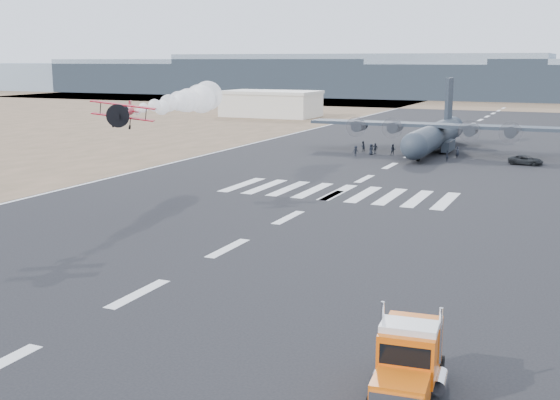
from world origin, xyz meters
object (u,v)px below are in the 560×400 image
Objects in this scene: hangar_left at (271,103)px; semi_truck at (408,362)px; crew_d at (375,148)px; crew_h at (393,150)px; crew_e at (371,149)px; crew_a at (457,152)px; transport_aircraft at (435,133)px; crew_b at (363,146)px; aerobatic_biplane at (123,113)px; crew_f at (406,151)px; crew_c at (356,151)px; support_vehicle at (526,160)px; crew_g at (447,156)px.

hangar_left reaches higher than semi_truck.
crew_h is (3.11, -0.74, 0.02)m from crew_d.
crew_h is (49.43, -61.91, -2.55)m from hangar_left.
crew_a is at bearing -56.19° from crew_e.
crew_e is (-8.30, -7.69, -2.11)m from transport_aircraft.
crew_b is 6.45m from crew_h.
aerobatic_biplane is 3.41× the size of crew_f.
transport_aircraft is 14.45m from crew_c.
crew_c is (0.82, -6.29, -0.03)m from crew_b.
crew_d is at bearing 131.65° from crew_f.
hangar_left is 78.01m from crew_e.
semi_truck is at bearing 48.30° from crew_b.
crew_h reaches higher than crew_c.
crew_b is 8.67m from crew_f.
aerobatic_biplane is at bearing -136.53° from crew_c.
crew_g reaches higher than support_vehicle.
crew_d reaches higher than support_vehicle.
aerobatic_biplane is at bearing -20.48° from crew_g.
aerobatic_biplane is 55.03m from crew_h.
semi_truck is at bearing -63.09° from hangar_left.
crew_h reaches higher than crew_d.
support_vehicle is 2.71× the size of crew_f.
crew_b is 1.03× the size of crew_c.
support_vehicle is 17.73m from crew_f.
transport_aircraft reaches higher than support_vehicle.
crew_a is 7.65m from crew_f.
support_vehicle is 2.94× the size of crew_g.
crew_f reaches higher than crew_c.
transport_aircraft is 11.71m from crew_b.
crew_h is (-9.75, -0.61, -0.03)m from crew_a.
crew_b is at bearing -110.60° from crew_g.
crew_f is 1.00× the size of crew_h.
crew_c is at bearing 167.21° from crew_f.
crew_c is 0.92× the size of crew_e.
hangar_left is 15.45× the size of crew_c.
support_vehicle is at bearing -36.49° from crew_c.
crew_h is (5.79, -2.85, 0.04)m from crew_b.
semi_truck reaches higher than crew_g.
crew_c is 1.00× the size of crew_g.
crew_h is (-19.83, 2.28, 0.21)m from support_vehicle.
crew_h reaches higher than crew_b.
aerobatic_biplane is at bearing -139.28° from crew_f.
crew_d is (8.27, 53.82, -8.98)m from aerobatic_biplane.
hangar_left is 76.77m from crew_d.
transport_aircraft reaches higher than crew_a.
transport_aircraft is 24.31× the size of crew_b.
support_vehicle is at bearing 46.57° from aerobatic_biplane.
crew_c is (6.41, 49.65, -9.03)m from aerobatic_biplane.
semi_truck reaches higher than support_vehicle.
transport_aircraft reaches higher than hangar_left.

